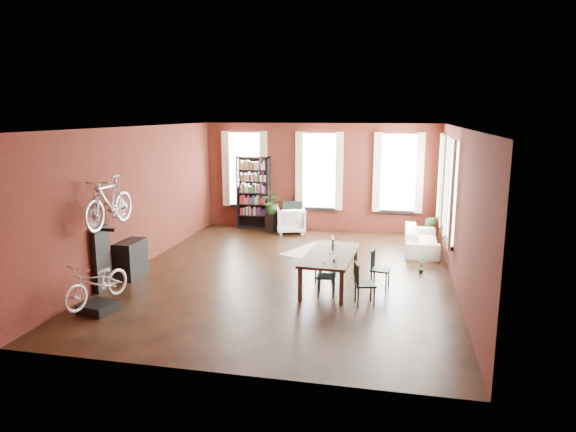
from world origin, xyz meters
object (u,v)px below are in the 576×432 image
(dining_chair_a, at_px, (326,276))
(bike_trainer, at_px, (99,307))
(dining_table, at_px, (330,270))
(dining_chair_b, at_px, (324,259))
(white_armchair, at_px, (291,219))
(plant_stand, at_px, (271,223))
(dining_chair_c, at_px, (365,284))
(dining_chair_d, at_px, (380,269))
(console_table, at_px, (131,259))
(bicycle_floor, at_px, (96,264))
(bookshelf, at_px, (253,193))
(cream_sofa, at_px, (422,235))

(dining_chair_a, bearing_deg, bike_trainer, -68.97)
(dining_table, height_order, dining_chair_b, dining_chair_b)
(dining_table, bearing_deg, bike_trainer, -147.36)
(dining_chair_b, height_order, white_armchair, dining_chair_b)
(bike_trainer, distance_m, plant_stand, 6.93)
(dining_chair_c, bearing_deg, dining_chair_a, 51.02)
(white_armchair, bearing_deg, dining_chair_d, 105.73)
(dining_chair_c, height_order, dining_chair_d, dining_chair_d)
(dining_chair_b, bearing_deg, plant_stand, -160.91)
(dining_chair_a, xyz_separation_m, dining_chair_c, (0.76, -0.35, 0.01))
(white_armchair, height_order, console_table, white_armchair)
(dining_chair_d, distance_m, console_table, 5.31)
(dining_table, bearing_deg, bicycle_floor, -147.25)
(bookshelf, xyz_separation_m, console_table, (-1.28, -5.20, -0.70))
(bike_trainer, bearing_deg, dining_table, 29.45)
(bicycle_floor, bearing_deg, plant_stand, 90.54)
(dining_chair_b, bearing_deg, dining_chair_a, 2.71)
(bike_trainer, bearing_deg, bookshelf, 83.03)
(bike_trainer, bearing_deg, dining_chair_b, 34.97)
(dining_chair_d, relative_size, bicycle_floor, 0.55)
(white_armchair, distance_m, plant_stand, 0.61)
(dining_chair_d, bearing_deg, dining_chair_b, 85.71)
(dining_chair_b, distance_m, plant_stand, 4.71)
(bike_trainer, xyz_separation_m, bicycle_floor, (0.01, -0.00, 0.81))
(white_armchair, bearing_deg, dining_chair_b, 94.63)
(cream_sofa, height_order, bicycle_floor, bicycle_floor)
(plant_stand, bearing_deg, white_armchair, -0.20)
(dining_chair_a, height_order, white_armchair, white_armchair)
(dining_chair_d, relative_size, plant_stand, 1.45)
(white_armchair, relative_size, bike_trainer, 1.51)
(dining_chair_c, xyz_separation_m, cream_sofa, (1.18, 4.11, 0.01))
(dining_table, height_order, dining_chair_d, dining_chair_d)
(dining_chair_c, relative_size, bike_trainer, 1.44)
(dining_chair_b, distance_m, bookshelf, 5.40)
(plant_stand, bearing_deg, bicycle_floor, -102.61)
(dining_chair_d, xyz_separation_m, bookshelf, (-4.01, 4.84, 0.70))
(dining_chair_a, relative_size, dining_chair_d, 0.97)
(dining_chair_a, relative_size, cream_sofa, 0.37)
(dining_table, bearing_deg, white_armchair, 114.34)
(white_armchair, distance_m, bicycle_floor, 7.09)
(dining_chair_a, xyz_separation_m, white_armchair, (-1.76, 5.08, 0.03))
(dining_chair_b, xyz_separation_m, plant_stand, (-2.17, 4.17, -0.18))
(dining_chair_d, xyz_separation_m, console_table, (-5.29, -0.36, 0.00))
(white_armchair, height_order, plant_stand, white_armchair)
(dining_chair_b, bearing_deg, dining_chair_d, 68.12)
(dining_chair_a, relative_size, bicycle_floor, 0.53)
(dining_chair_b, xyz_separation_m, bike_trainer, (-3.70, -2.59, -0.38))
(bookshelf, bearing_deg, dining_chair_d, -50.34)
(dining_table, bearing_deg, plant_stand, 120.46)
(bookshelf, distance_m, plant_stand, 1.12)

